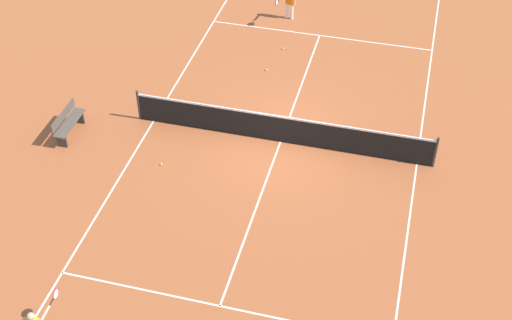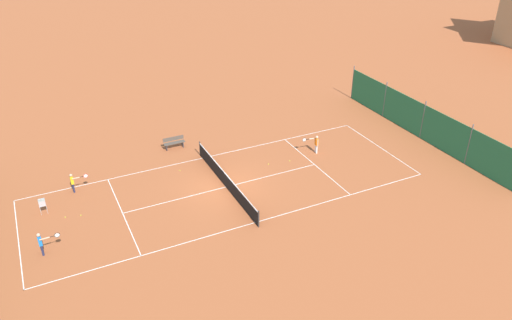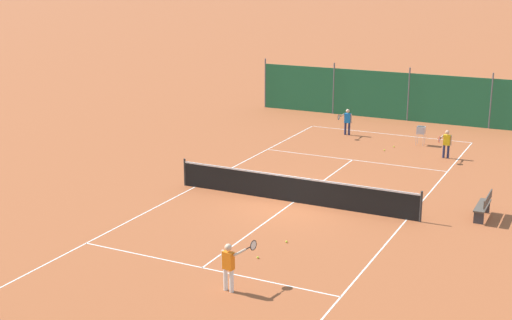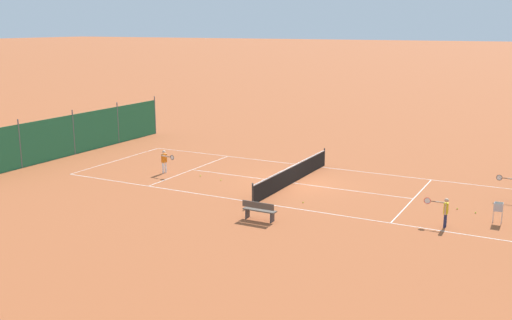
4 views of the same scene
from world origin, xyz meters
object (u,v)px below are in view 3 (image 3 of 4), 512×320
(tennis_net, at_px, (294,189))
(courtside_bench, at_px, (484,205))
(tennis_ball_mid_court, at_px, (394,147))
(tennis_ball_alley_left, at_px, (384,150))
(player_far_baseline, at_px, (230,263))
(ball_hopper, at_px, (421,131))
(tennis_ball_near_corner, at_px, (287,242))
(player_far_service, at_px, (446,142))
(player_near_baseline, at_px, (347,120))
(tennis_ball_by_net_right, at_px, (258,257))
(tennis_ball_far_corner, at_px, (394,198))

(tennis_net, distance_m, courtside_bench, 6.47)
(tennis_ball_mid_court, bearing_deg, tennis_ball_alley_left, 75.19)
(player_far_baseline, distance_m, ball_hopper, 17.74)
(tennis_ball_near_corner, relative_size, tennis_ball_mid_court, 1.00)
(player_far_baseline, xyz_separation_m, tennis_ball_alley_left, (0.60, -15.89, -0.73))
(courtside_bench, bearing_deg, tennis_net, 11.39)
(player_far_baseline, bearing_deg, player_far_service, -97.83)
(player_near_baseline, height_order, tennis_ball_mid_court, player_near_baseline)
(tennis_ball_near_corner, height_order, tennis_ball_by_net_right, same)
(tennis_ball_far_corner, bearing_deg, player_near_baseline, -60.80)
(player_far_service, height_order, courtside_bench, player_far_service)
(tennis_net, bearing_deg, player_near_baseline, -80.46)
(player_near_baseline, xyz_separation_m, tennis_ball_mid_court, (-2.81, 1.39, -0.73))
(player_far_baseline, xyz_separation_m, tennis_ball_near_corner, (0.03, -3.68, -0.73))
(tennis_ball_mid_court, distance_m, tennis_ball_alley_left, 0.85)
(player_far_service, bearing_deg, tennis_net, 67.26)
(tennis_net, relative_size, player_far_service, 7.34)
(player_far_service, bearing_deg, tennis_ball_by_net_right, 79.79)
(tennis_ball_near_corner, bearing_deg, tennis_ball_by_net_right, 80.60)
(ball_hopper, bearing_deg, tennis_ball_near_corner, 87.45)
(tennis_ball_far_corner, relative_size, courtside_bench, 0.04)
(player_far_service, height_order, tennis_ball_mid_court, player_far_service)
(player_near_baseline, relative_size, tennis_ball_mid_court, 19.80)
(player_far_service, height_order, tennis_ball_far_corner, player_far_service)
(player_far_baseline, bearing_deg, ball_hopper, -91.92)
(player_far_baseline, bearing_deg, courtside_bench, -119.98)
(player_far_baseline, height_order, tennis_ball_alley_left, player_far_baseline)
(tennis_net, xyz_separation_m, ball_hopper, (-1.98, -10.40, 0.16))
(player_far_baseline, height_order, tennis_ball_mid_court, player_far_baseline)
(player_near_baseline, height_order, tennis_ball_far_corner, player_near_baseline)
(player_far_baseline, distance_m, tennis_ball_mid_court, 16.74)
(tennis_ball_near_corner, distance_m, tennis_ball_alley_left, 12.23)
(tennis_ball_alley_left, bearing_deg, tennis_ball_mid_court, -104.81)
(tennis_ball_alley_left, bearing_deg, courtside_bench, 127.34)
(tennis_ball_near_corner, bearing_deg, tennis_ball_alley_left, -87.34)
(player_far_service, distance_m, tennis_ball_far_corner, 6.59)
(tennis_net, bearing_deg, tennis_ball_far_corner, -148.14)
(player_far_service, bearing_deg, tennis_ball_near_corner, 79.69)
(player_far_service, xyz_separation_m, tennis_ball_near_corner, (2.21, 12.13, -0.70))
(player_far_service, distance_m, ball_hopper, 2.49)
(tennis_net, relative_size, tennis_ball_alley_left, 139.09)
(tennis_net, height_order, tennis_ball_near_corner, tennis_net)
(player_far_baseline, xyz_separation_m, tennis_ball_by_net_right, (0.28, -2.20, -0.73))
(player_far_baseline, xyz_separation_m, ball_hopper, (-0.59, -17.73, -0.10))
(tennis_net, xyz_separation_m, tennis_ball_mid_court, (-1.00, -9.39, -0.47))
(tennis_ball_near_corner, distance_m, tennis_ball_by_net_right, 1.50)
(ball_hopper, bearing_deg, player_near_baseline, -5.70)
(tennis_ball_by_net_right, bearing_deg, player_far_baseline, 97.19)
(tennis_net, height_order, courtside_bench, tennis_net)
(tennis_net, bearing_deg, tennis_ball_mid_court, -96.07)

